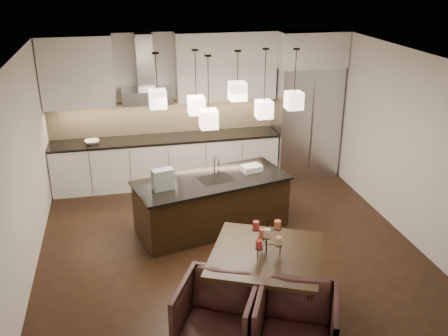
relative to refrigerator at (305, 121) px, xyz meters
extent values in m
cube|color=black|center=(-2.10, -2.38, -1.08)|extent=(5.50, 5.50, 0.02)
cube|color=white|center=(-2.10, -2.38, 1.73)|extent=(5.50, 5.50, 0.02)
cube|color=silver|center=(-2.10, 0.38, 0.32)|extent=(5.50, 0.02, 2.80)
cube|color=silver|center=(-2.10, -5.14, 0.32)|extent=(5.50, 0.02, 2.80)
cube|color=silver|center=(-4.86, -2.38, 0.32)|extent=(0.02, 5.50, 2.80)
cube|color=silver|center=(0.66, -2.38, 0.32)|extent=(0.02, 5.50, 2.80)
cube|color=#B7B7BA|center=(0.00, 0.00, 0.00)|extent=(1.20, 0.72, 2.15)
cube|color=silver|center=(0.00, 0.00, 1.40)|extent=(1.26, 0.72, 0.65)
cube|color=silver|center=(-2.73, 0.05, -0.64)|extent=(4.21, 0.62, 0.88)
cube|color=black|center=(-2.73, 0.05, -0.17)|extent=(4.21, 0.66, 0.04)
cube|color=tan|center=(-2.73, 0.35, 0.16)|extent=(4.21, 0.02, 0.63)
cube|color=silver|center=(-4.20, 0.19, 1.10)|extent=(1.25, 0.35, 1.25)
cube|color=silver|center=(-1.55, 0.19, 1.10)|extent=(1.85, 0.35, 1.25)
cube|color=#B7B7BA|center=(-3.03, 0.10, 0.65)|extent=(0.90, 0.52, 0.24)
cube|color=#B7B7BA|center=(-3.03, 0.21, 1.24)|extent=(0.30, 0.28, 0.96)
imported|color=silver|center=(-4.06, 0.00, -0.12)|extent=(0.30, 0.30, 0.06)
cube|color=black|center=(-2.23, -1.86, -0.67)|extent=(2.45, 1.44, 0.81)
cube|color=black|center=(-2.23, -1.86, -0.25)|extent=(2.54, 1.52, 0.04)
cube|color=#1F4E37|center=(-2.99, -2.07, -0.07)|extent=(0.34, 0.23, 0.31)
cube|color=silver|center=(-1.54, -1.67, -0.18)|extent=(0.36, 0.29, 0.09)
cylinder|color=beige|center=(-1.84, -4.01, -0.13)|extent=(0.10, 0.10, 0.10)
cylinder|color=#D45C3C|center=(-1.99, -3.81, -0.13)|extent=(0.10, 0.10, 0.10)
cylinder|color=#9F2B28|center=(-2.09, -4.03, -0.13)|extent=(0.10, 0.10, 0.10)
cylinder|color=#D45C3C|center=(-1.83, -3.91, 0.03)|extent=(0.10, 0.10, 0.10)
cylinder|color=#9F2B28|center=(-2.09, -3.87, 0.03)|extent=(0.10, 0.10, 0.10)
cylinder|color=beige|center=(-2.01, -4.08, 0.03)|extent=(0.10, 0.10, 0.10)
imported|color=black|center=(-2.67, -4.47, -0.69)|extent=(1.13, 1.14, 0.78)
imported|color=black|center=(-1.90, -4.82, -0.68)|extent=(1.12, 1.14, 0.79)
cube|color=#F6DFCB|center=(-2.99, -1.81, 1.07)|extent=(0.24, 0.24, 0.26)
cube|color=#F6DFCB|center=(-2.41, -1.67, 0.91)|extent=(0.24, 0.24, 0.26)
cube|color=#F6DFCB|center=(-1.83, -1.88, 1.14)|extent=(0.24, 0.24, 0.26)
cube|color=#F6DFCB|center=(-1.39, -1.78, 0.81)|extent=(0.24, 0.24, 0.26)
cube|color=#F6DFCB|center=(-0.96, -1.89, 0.96)|extent=(0.24, 0.24, 0.26)
cube|color=#F6DFCB|center=(-2.32, -2.17, 0.84)|extent=(0.24, 0.24, 0.26)
camera|label=1|loc=(-3.54, -8.79, 2.87)|focal=40.00mm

